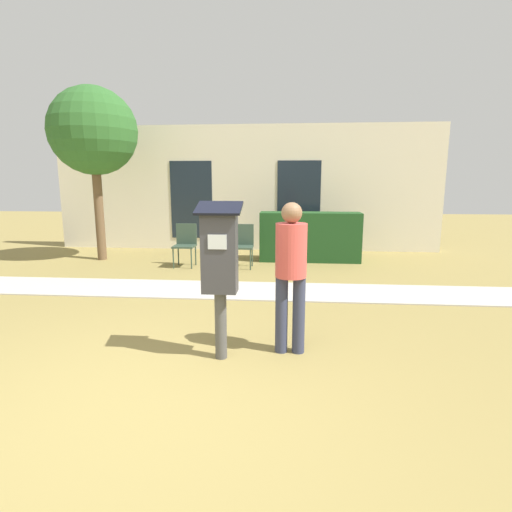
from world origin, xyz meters
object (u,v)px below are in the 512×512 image
at_px(person_standing, 291,266).
at_px(outdoor_chair_middle, 243,242).
at_px(parking_meter, 220,261).
at_px(outdoor_chair_left, 185,241).

height_order(person_standing, outdoor_chair_middle, person_standing).
bearing_deg(outdoor_chair_middle, person_standing, -69.14).
height_order(parking_meter, outdoor_chair_middle, parking_meter).
distance_m(parking_meter, person_standing, 0.73).
distance_m(outdoor_chair_left, outdoor_chair_middle, 1.23).
relative_size(person_standing, outdoor_chair_middle, 1.76).
bearing_deg(outdoor_chair_left, person_standing, -40.70).
bearing_deg(outdoor_chair_left, outdoor_chair_middle, 21.06).
relative_size(person_standing, outdoor_chair_left, 1.76).
height_order(parking_meter, person_standing, parking_meter).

